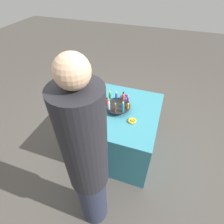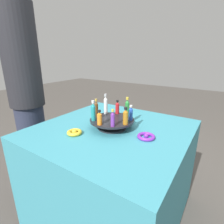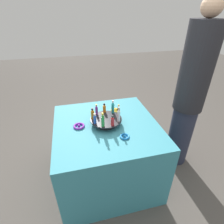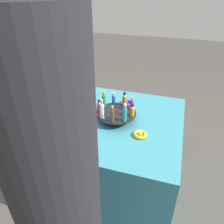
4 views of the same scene
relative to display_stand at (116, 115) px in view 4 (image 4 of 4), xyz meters
name	(u,v)px [view 4 (image 4 of 4)]	position (x,y,z in m)	size (l,w,h in m)	color
ground_plane	(115,183)	(0.00, 0.00, -0.75)	(12.00, 12.00, 0.00)	#4C4742
party_table	(115,155)	(0.00, 0.00, -0.39)	(0.98, 0.98, 0.71)	teal
display_stand	(116,115)	(0.00, 0.00, 0.00)	(0.30, 0.30, 0.06)	black
bottle_clear	(102,110)	(0.10, -0.07, 0.09)	(0.03, 0.03, 0.15)	silver
bottle_brown	(112,115)	(0.12, 0.01, 0.08)	(0.03, 0.03, 0.13)	brown
bottle_teal	(125,113)	(0.09, 0.09, 0.08)	(0.03, 0.03, 0.13)	teal
bottle_orange	(132,111)	(0.01, 0.12, 0.07)	(0.03, 0.03, 0.09)	orange
bottle_purple	(132,104)	(-0.07, 0.10, 0.07)	(0.03, 0.03, 0.11)	#702D93
bottle_amber	(124,100)	(-0.12, 0.03, 0.07)	(0.03, 0.03, 0.11)	#AD6B19
bottle_blue	(114,99)	(-0.11, -0.05, 0.07)	(0.03, 0.03, 0.10)	#234CAD
bottle_green	(104,100)	(-0.05, -0.11, 0.09)	(0.03, 0.03, 0.14)	#288438
bottle_red	(99,107)	(0.03, -0.12, 0.07)	(0.03, 0.03, 0.10)	#B21E23
ribbon_bow_purple	(126,103)	(-0.25, 0.02, -0.03)	(0.11, 0.11, 0.03)	purple
ribbon_bow_blue	(82,122)	(0.11, -0.23, -0.03)	(0.09, 0.09, 0.02)	blue
ribbon_bow_gold	(140,134)	(0.14, 0.21, -0.03)	(0.09, 0.09, 0.03)	gold
person_figure	(60,209)	(0.90, 0.05, 0.14)	(0.30, 0.30, 1.76)	#282D42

